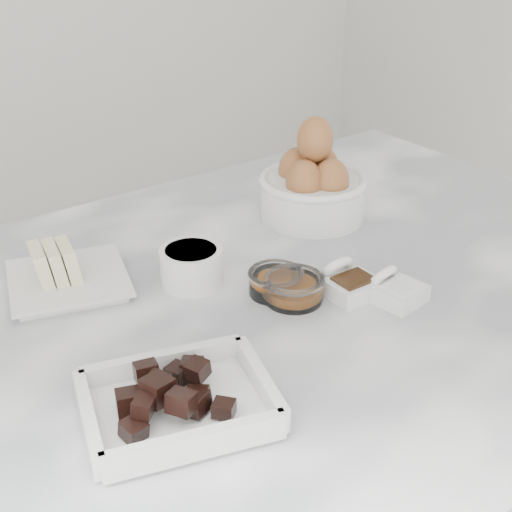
{
  "coord_description": "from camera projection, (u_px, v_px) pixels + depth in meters",
  "views": [
    {
      "loc": [
        -0.46,
        -0.62,
        1.41
      ],
      "look_at": [
        0.02,
        0.03,
        0.98
      ],
      "focal_mm": 50.0,
      "sensor_mm": 36.0,
      "label": 1
    }
  ],
  "objects": [
    {
      "name": "salt_spoon",
      "position": [
        396.0,
        290.0,
        0.89
      ],
      "size": [
        0.07,
        0.08,
        0.05
      ],
      "color": "white",
      "rests_on": "marble_slab"
    },
    {
      "name": "sugar_ramekin",
      "position": [
        191.0,
        265.0,
        0.92
      ],
      "size": [
        0.08,
        0.08,
        0.05
      ],
      "color": "white",
      "rests_on": "marble_slab"
    },
    {
      "name": "honey_bowl",
      "position": [
        294.0,
        288.0,
        0.89
      ],
      "size": [
        0.08,
        0.08,
        0.03
      ],
      "color": "white",
      "rests_on": "marble_slab"
    },
    {
      "name": "chocolate_dish",
      "position": [
        178.0,
        400.0,
        0.69
      ],
      "size": [
        0.21,
        0.19,
        0.05
      ],
      "color": "white",
      "rests_on": "marble_slab"
    },
    {
      "name": "zest_bowl",
      "position": [
        276.0,
        281.0,
        0.9
      ],
      "size": [
        0.07,
        0.07,
        0.03
      ],
      "color": "white",
      "rests_on": "marble_slab"
    },
    {
      "name": "egg_bowl",
      "position": [
        313.0,
        186.0,
        1.09
      ],
      "size": [
        0.17,
        0.17,
        0.16
      ],
      "color": "white",
      "rests_on": "marble_slab"
    },
    {
      "name": "marble_slab",
      "position": [
        257.0,
        311.0,
        0.91
      ],
      "size": [
        1.2,
        0.8,
        0.04
      ],
      "primitive_type": "cube",
      "color": "white",
      "rests_on": "cabinet"
    },
    {
      "name": "vanilla_spoon",
      "position": [
        349.0,
        282.0,
        0.9
      ],
      "size": [
        0.06,
        0.08,
        0.05
      ],
      "color": "white",
      "rests_on": "marble_slab"
    },
    {
      "name": "butter_plate",
      "position": [
        66.0,
        273.0,
        0.91
      ],
      "size": [
        0.18,
        0.18,
        0.06
      ],
      "color": "white",
      "rests_on": "marble_slab"
    }
  ]
}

